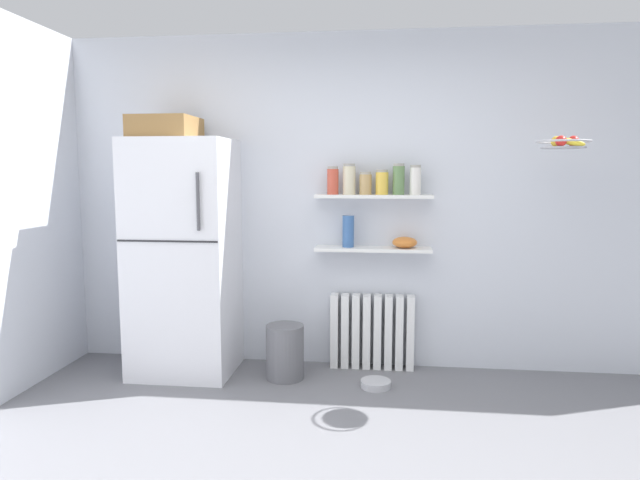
{
  "coord_description": "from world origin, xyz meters",
  "views": [
    {
      "loc": [
        0.32,
        -2.36,
        1.53
      ],
      "look_at": [
        -0.15,
        1.6,
        1.05
      ],
      "focal_mm": 31.35,
      "sensor_mm": 36.0,
      "label": 1
    }
  ],
  "objects_px": {
    "radiator": "(372,332)",
    "shelf_bowl": "(405,242)",
    "hanging_fruit_basket": "(564,143)",
    "storage_jar_1": "(349,179)",
    "storage_jar_3": "(382,182)",
    "vase": "(348,231)",
    "storage_jar_2": "(365,183)",
    "storage_jar_5": "(415,180)",
    "pet_food_bowl": "(376,384)",
    "refrigerator": "(183,253)",
    "storage_jar_4": "(399,179)",
    "storage_jar_0": "(333,181)",
    "trash_bin": "(285,352)"
  },
  "relations": [
    {
      "from": "refrigerator",
      "to": "shelf_bowl",
      "type": "xyz_separation_m",
      "value": [
        1.67,
        0.21,
        0.08
      ]
    },
    {
      "from": "storage_jar_2",
      "to": "storage_jar_5",
      "type": "relative_size",
      "value": 0.77
    },
    {
      "from": "storage_jar_1",
      "to": "storage_jar_2",
      "type": "xyz_separation_m",
      "value": [
        0.12,
        -0.0,
        -0.03
      ]
    },
    {
      "from": "storage_jar_1",
      "to": "storage_jar_5",
      "type": "bearing_deg",
      "value": 0.0
    },
    {
      "from": "refrigerator",
      "to": "storage_jar_3",
      "type": "relative_size",
      "value": 10.32
    },
    {
      "from": "storage_jar_0",
      "to": "storage_jar_3",
      "type": "distance_m",
      "value": 0.37
    },
    {
      "from": "radiator",
      "to": "hanging_fruit_basket",
      "type": "height_order",
      "value": "hanging_fruit_basket"
    },
    {
      "from": "storage_jar_4",
      "to": "hanging_fruit_basket",
      "type": "distance_m",
      "value": 1.16
    },
    {
      "from": "storage_jar_4",
      "to": "vase",
      "type": "bearing_deg",
      "value": -180.0
    },
    {
      "from": "storage_jar_2",
      "to": "storage_jar_3",
      "type": "relative_size",
      "value": 0.91
    },
    {
      "from": "storage_jar_1",
      "to": "vase",
      "type": "height_order",
      "value": "storage_jar_1"
    },
    {
      "from": "hanging_fruit_basket",
      "to": "storage_jar_0",
      "type": "bearing_deg",
      "value": 166.67
    },
    {
      "from": "storage_jar_5",
      "to": "pet_food_bowl",
      "type": "xyz_separation_m",
      "value": [
        -0.27,
        -0.38,
        -1.45
      ]
    },
    {
      "from": "storage_jar_5",
      "to": "hanging_fruit_basket",
      "type": "height_order",
      "value": "hanging_fruit_basket"
    },
    {
      "from": "hanging_fruit_basket",
      "to": "radiator",
      "type": "bearing_deg",
      "value": 162.28
    },
    {
      "from": "refrigerator",
      "to": "shelf_bowl",
      "type": "distance_m",
      "value": 1.69
    },
    {
      "from": "storage_jar_0",
      "to": "storage_jar_5",
      "type": "bearing_deg",
      "value": 0.0
    },
    {
      "from": "storage_jar_1",
      "to": "storage_jar_2",
      "type": "distance_m",
      "value": 0.13
    },
    {
      "from": "storage_jar_4",
      "to": "vase",
      "type": "xyz_separation_m",
      "value": [
        -0.38,
        -0.0,
        -0.4
      ]
    },
    {
      "from": "storage_jar_4",
      "to": "storage_jar_5",
      "type": "xyz_separation_m",
      "value": [
        0.12,
        -0.0,
        -0.01
      ]
    },
    {
      "from": "storage_jar_1",
      "to": "storage_jar_3",
      "type": "relative_size",
      "value": 1.24
    },
    {
      "from": "refrigerator",
      "to": "storage_jar_5",
      "type": "distance_m",
      "value": 1.84
    },
    {
      "from": "refrigerator",
      "to": "pet_food_bowl",
      "type": "relative_size",
      "value": 8.91
    },
    {
      "from": "shelf_bowl",
      "to": "storage_jar_4",
      "type": "bearing_deg",
      "value": 180.0
    },
    {
      "from": "storage_jar_5",
      "to": "vase",
      "type": "relative_size",
      "value": 0.92
    },
    {
      "from": "storage_jar_0",
      "to": "vase",
      "type": "bearing_deg",
      "value": 0.0
    },
    {
      "from": "storage_jar_3",
      "to": "refrigerator",
      "type": "bearing_deg",
      "value": -172.07
    },
    {
      "from": "refrigerator",
      "to": "trash_bin",
      "type": "bearing_deg",
      "value": -4.91
    },
    {
      "from": "storage_jar_3",
      "to": "vase",
      "type": "bearing_deg",
      "value": 180.0
    },
    {
      "from": "shelf_bowl",
      "to": "pet_food_bowl",
      "type": "relative_size",
      "value": 0.86
    },
    {
      "from": "refrigerator",
      "to": "storage_jar_3",
      "type": "xyz_separation_m",
      "value": [
        1.49,
        0.21,
        0.53
      ]
    },
    {
      "from": "storage_jar_0",
      "to": "shelf_bowl",
      "type": "height_order",
      "value": "storage_jar_0"
    },
    {
      "from": "vase",
      "to": "pet_food_bowl",
      "type": "relative_size",
      "value": 1.11
    },
    {
      "from": "storage_jar_2",
      "to": "hanging_fruit_basket",
      "type": "distance_m",
      "value": 1.39
    },
    {
      "from": "storage_jar_3",
      "to": "trash_bin",
      "type": "height_order",
      "value": "storage_jar_3"
    },
    {
      "from": "shelf_bowl",
      "to": "storage_jar_5",
      "type": "bearing_deg",
      "value": 0.0
    },
    {
      "from": "storage_jar_2",
      "to": "shelf_bowl",
      "type": "xyz_separation_m",
      "value": [
        0.3,
        0.0,
        -0.45
      ]
    },
    {
      "from": "storage_jar_0",
      "to": "storage_jar_5",
      "type": "xyz_separation_m",
      "value": [
        0.62,
        0.0,
        0.01
      ]
    },
    {
      "from": "storage_jar_5",
      "to": "trash_bin",
      "type": "xyz_separation_m",
      "value": [
        -0.95,
        -0.28,
        -1.27
      ]
    },
    {
      "from": "storage_jar_4",
      "to": "pet_food_bowl",
      "type": "distance_m",
      "value": 1.51
    },
    {
      "from": "storage_jar_4",
      "to": "storage_jar_5",
      "type": "distance_m",
      "value": 0.12
    },
    {
      "from": "radiator",
      "to": "shelf_bowl",
      "type": "xyz_separation_m",
      "value": [
        0.24,
        -0.03,
        0.71
      ]
    },
    {
      "from": "refrigerator",
      "to": "storage_jar_1",
      "type": "distance_m",
      "value": 1.38
    },
    {
      "from": "trash_bin",
      "to": "storage_jar_5",
      "type": "bearing_deg",
      "value": 16.2
    },
    {
      "from": "refrigerator",
      "to": "storage_jar_4",
      "type": "xyz_separation_m",
      "value": [
        1.62,
        0.21,
        0.56
      ]
    },
    {
      "from": "radiator",
      "to": "storage_jar_5",
      "type": "relative_size",
      "value": 2.92
    },
    {
      "from": "refrigerator",
      "to": "storage_jar_0",
      "type": "height_order",
      "value": "refrigerator"
    },
    {
      "from": "storage_jar_5",
      "to": "vase",
      "type": "distance_m",
      "value": 0.64
    },
    {
      "from": "storage_jar_5",
      "to": "vase",
      "type": "bearing_deg",
      "value": 180.0
    },
    {
      "from": "hanging_fruit_basket",
      "to": "storage_jar_1",
      "type": "bearing_deg",
      "value": 165.57
    }
  ]
}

